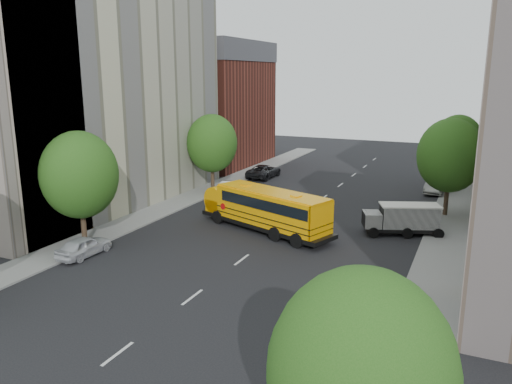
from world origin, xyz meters
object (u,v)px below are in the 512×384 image
Objects in this scene: street_tree_5 at (458,142)px; parked_car_0 at (84,246)px; parked_car_4 at (424,215)px; street_tree_4 at (450,156)px; school_bus at (264,207)px; street_tree_1 at (80,175)px; safari_truck at (403,218)px; street_tree_2 at (212,143)px; street_tree_3 at (361,374)px; parked_car_5 at (436,184)px; parked_car_1 at (231,187)px; parked_car_2 at (264,171)px.

parked_car_0 is at bearing -123.13° from street_tree_5.
street_tree_5 is 1.99× the size of parked_car_4.
street_tree_4 reaches higher than school_bus.
safari_truck is (19.49, 11.57, -3.76)m from street_tree_1.
street_tree_5 is 0.64× the size of school_bus.
street_tree_2 is 20.06m from parked_car_0.
street_tree_1 is 2.09× the size of parked_car_4.
street_tree_2 is at bearing 90.00° from street_tree_1.
street_tree_3 is (22.00, -32.00, -0.37)m from street_tree_2.
safari_truck is (-2.51, 25.57, -3.26)m from street_tree_3.
street_tree_1 reaches higher than street_tree_3.
street_tree_1 is 1.42× the size of safari_truck.
parked_car_4 is 0.77× the size of parked_car_5.
parked_car_1 is at bearing -179.22° from street_tree_4.
parked_car_1 is (2.20, -0.27, -4.16)m from street_tree_2.
parked_car_0 is at bearing -137.70° from parked_car_4.
parked_car_0 is at bearing 89.47° from parked_car_2.
parked_car_2 is 18.48m from parked_car_5.
school_bus is at bearing 177.90° from safari_truck.
street_tree_2 is at bearing 180.00° from street_tree_4.
street_tree_3 is (22.00, -14.00, -0.50)m from street_tree_1.
street_tree_5 is at bearing -121.30° from parked_car_0.
street_tree_3 is 25.44m from school_bus.
parked_car_4 is at bearing 170.40° from parked_car_1.
parked_car_1 is at bearing -6.99° from street_tree_2.
street_tree_2 reaches higher than safari_truck.
street_tree_1 reaches higher than school_bus.
parked_car_5 reaches higher than parked_car_0.
street_tree_2 is at bearing 140.36° from safari_truck.
street_tree_4 is 2.14× the size of parked_car_4.
street_tree_1 reaches higher than street_tree_2.
parked_car_2 reaches higher than parked_car_1.
street_tree_4 reaches higher than parked_car_4.
parked_car_1 reaches higher than parked_car_4.
parked_car_1 is at bearing 121.96° from street_tree_3.
street_tree_5 is (-0.00, 44.00, 0.25)m from street_tree_3.
street_tree_3 reaches higher than school_bus.
street_tree_5 is at bearing -168.56° from parked_car_2.
parked_car_2 is at bearing 118.58° from safari_truck.
street_tree_4 is at bearing 59.19° from school_bus.
parked_car_5 is (20.51, 8.58, -4.02)m from street_tree_2.
parked_car_1 is 0.83× the size of parked_car_5.
parked_car_5 is at bearing 80.19° from school_bus.
school_bus reaches higher than parked_car_1.
street_tree_4 is at bearing 47.28° from safari_truck.
school_bus reaches higher than safari_truck.
street_tree_2 is at bearing -154.71° from parked_car_5.
street_tree_2 reaches higher than parked_car_5.
safari_truck is 1.47× the size of parked_car_4.
safari_truck is at bearing 140.74° from parked_car_2.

